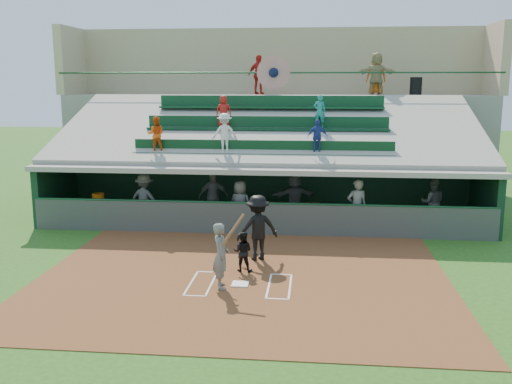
# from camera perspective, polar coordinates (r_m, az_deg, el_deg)

# --- Properties ---
(ground) EXTENTS (100.00, 100.00, 0.00)m
(ground) POSITION_cam_1_polar(r_m,az_deg,el_deg) (15.02, -1.60, -9.31)
(ground) COLOR #255217
(ground) RESTS_ON ground
(dirt_slab) EXTENTS (11.00, 9.00, 0.02)m
(dirt_slab) POSITION_cam_1_polar(r_m,az_deg,el_deg) (15.48, -1.36, -8.64)
(dirt_slab) COLOR brown
(dirt_slab) RESTS_ON ground
(home_plate) EXTENTS (0.43, 0.43, 0.03)m
(home_plate) POSITION_cam_1_polar(r_m,az_deg,el_deg) (15.01, -1.60, -9.18)
(home_plate) COLOR white
(home_plate) RESTS_ON dirt_slab
(batters_box_chalk) EXTENTS (2.65, 1.85, 0.01)m
(batters_box_chalk) POSITION_cam_1_polar(r_m,az_deg,el_deg) (15.01, -1.60, -9.23)
(batters_box_chalk) COLOR white
(batters_box_chalk) RESTS_ON dirt_slab
(dugout_floor) EXTENTS (16.00, 3.50, 0.04)m
(dugout_floor) POSITION_cam_1_polar(r_m,az_deg,el_deg) (21.44, 0.70, -3.02)
(dugout_floor) COLOR gray
(dugout_floor) RESTS_ON ground
(concourse_slab) EXTENTS (20.00, 3.00, 4.60)m
(concourse_slab) POSITION_cam_1_polar(r_m,az_deg,el_deg) (27.69, 1.95, 4.95)
(concourse_slab) COLOR gray
(concourse_slab) RESTS_ON ground
(grandstand) EXTENTS (20.40, 10.40, 7.80)m
(grandstand) POSITION_cam_1_polar(r_m,az_deg,el_deg) (24.73, 1.47, 4.14)
(grandstand) COLOR #454A46
(grandstand) RESTS_ON ground
(batter_at_plate) EXTENTS (0.91, 0.77, 1.95)m
(batter_at_plate) POSITION_cam_1_polar(r_m,az_deg,el_deg) (14.57, -3.53, -6.33)
(batter_at_plate) COLOR #545651
(batter_at_plate) RESTS_ON dirt_slab
(catcher) EXTENTS (0.57, 0.46, 1.12)m
(catcher) POSITION_cam_1_polar(r_m,az_deg,el_deg) (15.86, -1.34, -5.98)
(catcher) COLOR black
(catcher) RESTS_ON dirt_slab
(home_umpire) EXTENTS (1.44, 1.18, 1.94)m
(home_umpire) POSITION_cam_1_polar(r_m,az_deg,el_deg) (16.76, 0.16, -3.59)
(home_umpire) COLOR black
(home_umpire) RESTS_ON dirt_slab
(dugout_bench) EXTENTS (14.37, 3.61, 0.44)m
(dugout_bench) POSITION_cam_1_polar(r_m,az_deg,el_deg) (22.70, 0.76, -1.61)
(dugout_bench) COLOR brown
(dugout_bench) RESTS_ON dugout_floor
(white_table) EXTENTS (0.86, 0.69, 0.69)m
(white_table) POSITION_cam_1_polar(r_m,az_deg,el_deg) (21.92, -15.30, -2.11)
(white_table) COLOR white
(white_table) RESTS_ON dugout_floor
(water_cooler) EXTENTS (0.43, 0.43, 0.43)m
(water_cooler) POSITION_cam_1_polar(r_m,az_deg,el_deg) (21.78, -15.50, -0.70)
(water_cooler) COLOR #CB5D0B
(water_cooler) RESTS_ON white_table
(dugout_player_a) EXTENTS (1.27, 0.87, 1.82)m
(dugout_player_a) POSITION_cam_1_polar(r_m,az_deg,el_deg) (21.50, -11.09, -0.65)
(dugout_player_a) COLOR #5F625C
(dugout_player_a) RESTS_ON dugout_floor
(dugout_player_b) EXTENTS (1.16, 0.64, 1.87)m
(dugout_player_b) POSITION_cam_1_polar(r_m,az_deg,el_deg) (21.42, -4.27, -0.44)
(dugout_player_b) COLOR #60625D
(dugout_player_b) RESTS_ON dugout_floor
(dugout_player_c) EXTENTS (0.98, 0.80, 1.72)m
(dugout_player_c) POSITION_cam_1_polar(r_m,az_deg,el_deg) (20.30, -1.59, -1.27)
(dugout_player_c) COLOR #51544F
(dugout_player_c) RESTS_ON dugout_floor
(dugout_player_d) EXTENTS (1.76, 1.01, 1.81)m
(dugout_player_d) POSITION_cam_1_polar(r_m,az_deg,el_deg) (21.49, 3.87, -0.49)
(dugout_player_d) COLOR #555753
(dugout_player_d) RESTS_ON dugout_floor
(dugout_player_e) EXTENTS (0.77, 0.59, 1.90)m
(dugout_player_e) POSITION_cam_1_polar(r_m,az_deg,el_deg) (19.86, 10.05, -1.45)
(dugout_player_e) COLOR #5F615C
(dugout_player_e) RESTS_ON dugout_floor
(dugout_player_f) EXTENTS (0.90, 0.73, 1.72)m
(dugout_player_f) POSITION_cam_1_polar(r_m,az_deg,el_deg) (21.68, 17.24, -0.98)
(dugout_player_f) COLOR #585A55
(dugout_player_f) RESTS_ON dugout_floor
(trash_bin) EXTENTS (0.54, 0.54, 0.81)m
(trash_bin) POSITION_cam_1_polar(r_m,az_deg,el_deg) (27.33, 15.69, 10.15)
(trash_bin) COLOR black
(trash_bin) RESTS_ON concourse_slab
(concourse_staff_a) EXTENTS (1.16, 0.74, 1.84)m
(concourse_staff_a) POSITION_cam_1_polar(r_m,az_deg,el_deg) (27.27, 0.31, 11.64)
(concourse_staff_a) COLOR red
(concourse_staff_a) RESTS_ON concourse_slab
(concourse_staff_b) EXTENTS (0.91, 0.61, 1.82)m
(concourse_staff_b) POSITION_cam_1_polar(r_m,az_deg,el_deg) (27.24, 11.94, 11.39)
(concourse_staff_b) COLOR #DD590D
(concourse_staff_b) RESTS_ON concourse_slab
(concourse_staff_c) EXTENTS (1.85, 0.88, 1.91)m
(concourse_staff_c) POSITION_cam_1_polar(r_m,az_deg,el_deg) (26.96, 11.96, 11.49)
(concourse_staff_c) COLOR tan
(concourse_staff_c) RESTS_ON concourse_slab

